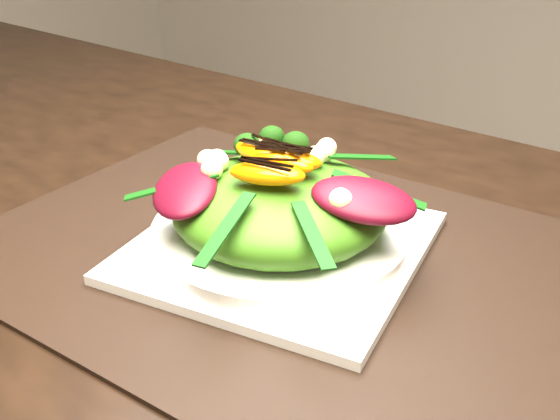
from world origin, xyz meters
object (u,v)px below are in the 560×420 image
Objects in this scene: lettuce_mound at (280,205)px; orange_segment at (281,156)px; salad_bowl at (280,233)px; placemat at (280,253)px; plate_base at (280,246)px; dining_table at (27,197)px.

orange_segment is (-0.01, 0.01, 0.04)m from lettuce_mound.
lettuce_mound is at bearing 90.00° from salad_bowl.
placemat is 2.36× the size of salad_bowl.
orange_segment is at bearing 124.77° from plate_base.
lettuce_mound is at bearing 9.36° from dining_table.
salad_bowl reaches higher than plate_base.
placemat is 8.34× the size of orange_segment.
salad_bowl is at bearing 9.36° from dining_table.
lettuce_mound is (0.00, 0.00, 0.05)m from placemat.
salad_bowl is 0.07m from orange_segment.
orange_segment is at bearing 11.66° from dining_table.
dining_table is 6.71× the size of plate_base.
plate_base is at bearing 0.00° from salad_bowl.
dining_table is at bearing -170.64° from lettuce_mound.
lettuce_mound is at bearing -55.23° from orange_segment.
orange_segment is at bearing 124.77° from placemat.
lettuce_mound is (0.00, 0.00, 0.04)m from plate_base.
lettuce_mound is (0.00, 0.00, 0.03)m from salad_bowl.
plate_base is (0.00, 0.00, 0.01)m from placemat.
orange_segment is (-0.01, 0.01, 0.07)m from salad_bowl.
lettuce_mound is (0.32, 0.05, 0.07)m from dining_table.
plate_base is 0.01m from salad_bowl.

